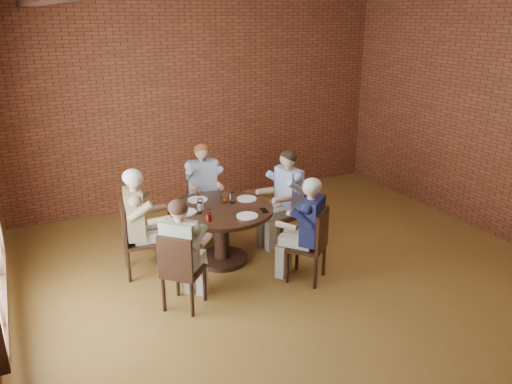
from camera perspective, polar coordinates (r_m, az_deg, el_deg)
name	(u,v)px	position (r m, az deg, el deg)	size (l,w,h in m)	color
floor	(309,291)	(5.99, 6.10, -11.16)	(7.00, 7.00, 0.00)	brown
wall_back	(200,101)	(8.41, -6.36, 10.31)	(7.00, 7.00, 0.00)	brown
dining_table	(221,224)	(6.40, -3.99, -3.64)	(1.33, 1.33, 0.75)	black
chair_a	(290,208)	(6.97, 3.89, -1.81)	(0.48, 0.48, 0.94)	black
diner_a	(285,198)	(6.86, 3.35, -0.72)	(0.53, 0.65, 1.34)	#3F4DA4
chair_b	(203,196)	(7.44, -6.08, -0.50)	(0.47, 0.47, 0.92)	black
diner_b	(204,189)	(7.32, -6.00, 0.39)	(0.51, 0.63, 1.30)	#929FBA
chair_c	(134,236)	(6.26, -13.78, -4.90)	(0.49, 0.49, 0.95)	black
diner_c	(140,223)	(6.20, -13.09, -3.44)	(0.54, 0.66, 1.35)	brown
chair_d	(180,269)	(5.44, -8.67, -8.72)	(0.56, 0.56, 0.90)	black
diner_d	(183,254)	(5.44, -8.39, -7.05)	(0.49, 0.60, 1.27)	tan
chair_e	(313,243)	(5.98, 6.54, -5.78)	(0.57, 0.57, 0.92)	black
diner_e	(307,230)	(5.94, 5.85, -4.36)	(0.51, 0.62, 1.30)	#171B41
plate_a	(247,199)	(6.58, -1.08, -0.77)	(0.26, 0.26, 0.01)	white
plate_b	(198,200)	(6.59, -6.69, -0.87)	(0.26, 0.26, 0.01)	white
plate_c	(186,212)	(6.21, -8.01, -2.27)	(0.26, 0.26, 0.01)	white
plate_d	(247,216)	(6.03, -1.01, -2.74)	(0.26, 0.26, 0.01)	white
glass_a	(232,198)	(6.44, -2.72, -0.66)	(0.07, 0.07, 0.14)	white
glass_b	(225,197)	(6.49, -3.59, -0.52)	(0.07, 0.07, 0.14)	white
glass_c	(200,195)	(6.57, -6.46, -0.34)	(0.07, 0.07, 0.14)	white
glass_d	(200,204)	(6.26, -6.39, -1.40)	(0.07, 0.07, 0.14)	white
glass_e	(200,208)	(6.14, -6.47, -1.82)	(0.07, 0.07, 0.14)	white
glass_f	(209,215)	(5.91, -5.45, -2.68)	(0.07, 0.07, 0.14)	white
smartphone	(264,210)	(6.21, 0.94, -2.10)	(0.08, 0.16, 0.01)	black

